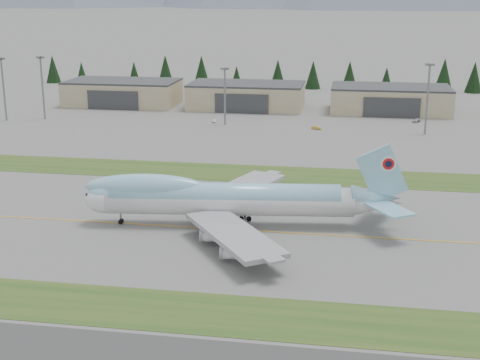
% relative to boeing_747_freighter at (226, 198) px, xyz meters
% --- Properties ---
extents(ground, '(7000.00, 7000.00, 0.00)m').
position_rel_boeing_747_freighter_xyz_m(ground, '(-3.41, -2.56, -6.03)').
color(ground, slate).
rests_on(ground, ground).
extents(grass_strip_near, '(400.00, 14.00, 0.08)m').
position_rel_boeing_747_freighter_xyz_m(grass_strip_near, '(-3.41, -40.56, -6.03)').
color(grass_strip_near, '#284C1B').
rests_on(grass_strip_near, ground).
extents(grass_strip_far, '(400.00, 18.00, 0.08)m').
position_rel_boeing_747_freighter_xyz_m(grass_strip_far, '(-3.41, 42.44, -6.03)').
color(grass_strip_far, '#284C1B').
rests_on(grass_strip_far, ground).
extents(taxiway_line_main, '(400.00, 0.40, 0.02)m').
position_rel_boeing_747_freighter_xyz_m(taxiway_line_main, '(-3.41, -2.56, -6.03)').
color(taxiway_line_main, orange).
rests_on(taxiway_line_main, ground).
extents(boeing_747_freighter, '(69.61, 59.53, 18.28)m').
position_rel_boeing_747_freighter_xyz_m(boeing_747_freighter, '(0.00, 0.00, 0.00)').
color(boeing_747_freighter, silver).
rests_on(boeing_747_freighter, ground).
extents(hangar_left, '(48.00, 26.60, 10.80)m').
position_rel_boeing_747_freighter_xyz_m(hangar_left, '(-73.41, 147.33, -0.64)').
color(hangar_left, tan).
rests_on(hangar_left, ground).
extents(hangar_center, '(48.00, 26.60, 10.80)m').
position_rel_boeing_747_freighter_xyz_m(hangar_center, '(-18.41, 147.33, -0.64)').
color(hangar_center, tan).
rests_on(hangar_center, ground).
extents(hangar_right, '(48.00, 26.60, 10.80)m').
position_rel_boeing_747_freighter_xyz_m(hangar_right, '(41.59, 147.33, -0.64)').
color(hangar_right, tan).
rests_on(hangar_right, ground).
extents(floodlight_masts, '(160.67, 9.73, 24.67)m').
position_rel_boeing_747_freighter_xyz_m(floodlight_masts, '(-42.09, 106.88, 10.38)').
color(floodlight_masts, slate).
rests_on(floodlight_masts, ground).
extents(service_vehicle_a, '(1.94, 3.61, 1.17)m').
position_rel_boeing_747_freighter_xyz_m(service_vehicle_a, '(-25.53, 113.61, -6.03)').
color(service_vehicle_a, white).
rests_on(service_vehicle_a, ground).
extents(service_vehicle_b, '(3.90, 2.20, 1.22)m').
position_rel_boeing_747_freighter_xyz_m(service_vehicle_b, '(13.67, 106.54, -6.03)').
color(service_vehicle_b, gold).
rests_on(service_vehicle_b, ground).
extents(service_vehicle_c, '(3.78, 4.91, 1.33)m').
position_rel_boeing_747_freighter_xyz_m(service_vehicle_c, '(50.74, 126.55, -6.03)').
color(service_vehicle_c, '#99989D').
rests_on(service_vehicle_c, ground).
extents(conifer_belt, '(268.49, 15.13, 16.93)m').
position_rel_boeing_747_freighter_xyz_m(conifer_belt, '(5.80, 209.91, 1.47)').
color(conifer_belt, black).
rests_on(conifer_belt, ground).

